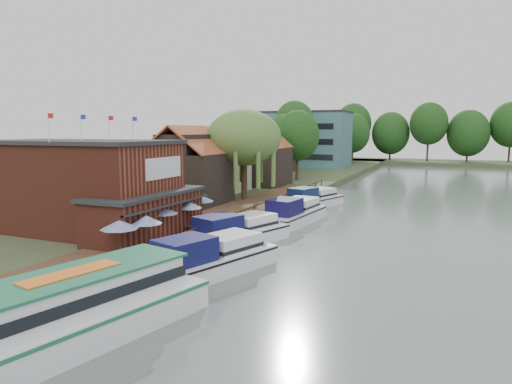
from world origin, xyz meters
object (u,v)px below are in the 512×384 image
at_px(cottage_c, 262,156).
at_px(umbrella_1, 147,233).
at_px(hotel_block, 292,139).
at_px(umbrella_4, 200,209).
at_px(umbrella_3, 189,216).
at_px(cruiser_2, 294,210).
at_px(cruiser_0, 211,253).
at_px(cottage_a, 188,165).
at_px(umbrella_2, 162,222).
at_px(cottage_b, 208,159).
at_px(willow, 244,155).
at_px(cruiser_3, 313,197).
at_px(cruiser_1, 237,229).
at_px(pub, 98,186).
at_px(swan, 153,301).
at_px(tour_boat, 57,312).
at_px(umbrella_0, 120,239).

height_order(cottage_c, umbrella_1, cottage_c).
distance_m(hotel_block, umbrella_4, 66.63).
relative_size(umbrella_3, cruiser_2, 0.22).
xyz_separation_m(cruiser_0, cruiser_2, (-0.27, 17.21, 0.00)).
bearing_deg(cruiser_0, cottage_a, 142.97).
relative_size(umbrella_2, cruiser_0, 0.23).
height_order(hotel_block, cottage_b, hotel_block).
xyz_separation_m(cottage_b, willow, (7.50, -5.00, 0.96)).
bearing_deg(cruiser_2, cruiser_3, 101.18).
distance_m(cottage_b, cruiser_0, 32.77).
bearing_deg(cruiser_1, cruiser_3, 107.58).
bearing_deg(cruiser_0, cottage_c, 125.54).
xyz_separation_m(pub, umbrella_2, (6.14, -0.29, -2.36)).
xyz_separation_m(cottage_b, cruiser_2, (15.66, -11.16, -3.91)).
relative_size(cottage_b, willow, 0.92).
relative_size(umbrella_1, cruiser_0, 0.22).
distance_m(hotel_block, swan, 82.89).
bearing_deg(hotel_block, tour_boat, -77.53).
relative_size(umbrella_4, cruiser_2, 0.22).
bearing_deg(cruiser_2, hotel_block, 114.75).
relative_size(cottage_a, swan, 19.55).
height_order(cruiser_0, cruiser_2, cruiser_2).
bearing_deg(willow, pub, -99.93).
height_order(umbrella_1, cruiser_3, umbrella_1).
bearing_deg(tour_boat, cottage_b, 123.97).
height_order(umbrella_2, cruiser_2, umbrella_2).
bearing_deg(cottage_c, umbrella_3, -77.93).
bearing_deg(pub, cruiser_0, -15.78).
height_order(willow, cruiser_3, willow).
distance_m(cottage_a, cottage_b, 10.44).
height_order(umbrella_1, cruiser_2, umbrella_1).
relative_size(willow, umbrella_1, 4.39).
xyz_separation_m(willow, cruiser_0, (8.42, -23.37, -4.87)).
xyz_separation_m(umbrella_2, umbrella_3, (0.57, 2.91, 0.00)).
relative_size(umbrella_0, cruiser_0, 0.22).
relative_size(hotel_block, cottage_b, 2.65).
relative_size(cottage_b, umbrella_4, 3.99).
relative_size(cottage_c, umbrella_3, 3.58).
height_order(umbrella_4, cruiser_3, umbrella_4).
distance_m(umbrella_4, cruiser_2, 9.88).
distance_m(cottage_b, tour_boat, 42.52).
distance_m(umbrella_2, cruiser_1, 6.00).
xyz_separation_m(cruiser_3, swan, (0.99, -32.84, -1.04)).
relative_size(umbrella_1, cruiser_1, 0.22).
distance_m(willow, umbrella_2, 20.83).
height_order(willow, cruiser_1, willow).
bearing_deg(cruiser_2, cruiser_0, -83.34).
xyz_separation_m(cottage_a, cruiser_1, (11.28, -11.06, -3.93)).
relative_size(cottage_a, willow, 0.82).
distance_m(cottage_b, willow, 9.07).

